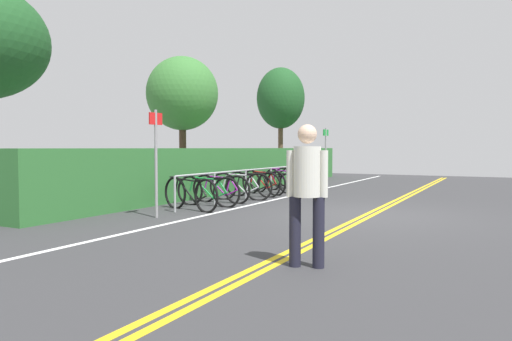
{
  "coord_description": "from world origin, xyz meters",
  "views": [
    {
      "loc": [
        -9.96,
        -2.51,
        1.41
      ],
      "look_at": [
        1.61,
        3.51,
        0.8
      ],
      "focal_mm": 33.56,
      "sensor_mm": 36.0,
      "label": 1
    }
  ],
  "objects_px": {
    "pedestrian": "(307,185)",
    "bicycle_1": "(208,191)",
    "bicycle_2": "(221,189)",
    "sign_post_far": "(326,150)",
    "bicycle_3": "(241,186)",
    "bicycle_7": "(286,180)",
    "bike_rack": "(259,175)",
    "bicycle_6": "(273,182)",
    "bicycle_5": "(263,182)",
    "bicycle_4": "(253,184)",
    "bicycle_8": "(297,178)",
    "tree_mid": "(182,94)",
    "tree_far_right": "(281,99)",
    "sign_post_near": "(156,153)",
    "bicycle_9": "(300,178)",
    "bicycle_0": "(190,194)"
  },
  "relations": [
    {
      "from": "bike_rack",
      "to": "bicycle_3",
      "type": "height_order",
      "value": "bike_rack"
    },
    {
      "from": "tree_far_right",
      "to": "bicycle_8",
      "type": "bearing_deg",
      "value": -150.37
    },
    {
      "from": "bicycle_4",
      "to": "tree_far_right",
      "type": "distance_m",
      "value": 9.86
    },
    {
      "from": "bicycle_5",
      "to": "tree_mid",
      "type": "height_order",
      "value": "tree_mid"
    },
    {
      "from": "tree_mid",
      "to": "bicycle_4",
      "type": "bearing_deg",
      "value": -106.72
    },
    {
      "from": "bicycle_1",
      "to": "tree_mid",
      "type": "bearing_deg",
      "value": 43.48
    },
    {
      "from": "bicycle_8",
      "to": "bicycle_4",
      "type": "bearing_deg",
      "value": 177.83
    },
    {
      "from": "bicycle_7",
      "to": "pedestrian",
      "type": "relative_size",
      "value": 1.05
    },
    {
      "from": "bicycle_3",
      "to": "pedestrian",
      "type": "distance_m",
      "value": 7.4
    },
    {
      "from": "bicycle_3",
      "to": "bicycle_7",
      "type": "relative_size",
      "value": 0.97
    },
    {
      "from": "sign_post_far",
      "to": "tree_mid",
      "type": "height_order",
      "value": "tree_mid"
    },
    {
      "from": "bicycle_5",
      "to": "bicycle_7",
      "type": "height_order",
      "value": "bicycle_5"
    },
    {
      "from": "bike_rack",
      "to": "bicycle_5",
      "type": "bearing_deg",
      "value": 10.48
    },
    {
      "from": "bicycle_4",
      "to": "pedestrian",
      "type": "xyz_separation_m",
      "value": [
        -6.93,
        -4.39,
        0.61
      ]
    },
    {
      "from": "bicycle_4",
      "to": "tree_mid",
      "type": "xyz_separation_m",
      "value": [
        0.95,
        3.18,
        2.85
      ]
    },
    {
      "from": "bike_rack",
      "to": "sign_post_far",
      "type": "height_order",
      "value": "sign_post_far"
    },
    {
      "from": "bike_rack",
      "to": "pedestrian",
      "type": "distance_m",
      "value": 8.46
    },
    {
      "from": "bicycle_2",
      "to": "tree_mid",
      "type": "distance_m",
      "value": 5.02
    },
    {
      "from": "bicycle_1",
      "to": "tree_mid",
      "type": "height_order",
      "value": "tree_mid"
    },
    {
      "from": "bicycle_4",
      "to": "bicycle_5",
      "type": "distance_m",
      "value": 0.79
    },
    {
      "from": "bike_rack",
      "to": "bicycle_6",
      "type": "bearing_deg",
      "value": 2.85
    },
    {
      "from": "bicycle_2",
      "to": "bicycle_7",
      "type": "height_order",
      "value": "bicycle_2"
    },
    {
      "from": "bicycle_9",
      "to": "tree_mid",
      "type": "xyz_separation_m",
      "value": [
        -2.86,
        3.09,
        2.89
      ]
    },
    {
      "from": "bicycle_0",
      "to": "bicycle_8",
      "type": "distance_m",
      "value": 6.37
    },
    {
      "from": "bicycle_6",
      "to": "bicycle_1",
      "type": "bearing_deg",
      "value": -178.54
    },
    {
      "from": "bicycle_3",
      "to": "tree_mid",
      "type": "height_order",
      "value": "tree_mid"
    },
    {
      "from": "bike_rack",
      "to": "bicycle_9",
      "type": "relative_size",
      "value": 4.6
    },
    {
      "from": "bicycle_5",
      "to": "bicycle_4",
      "type": "bearing_deg",
      "value": -176.16
    },
    {
      "from": "bicycle_8",
      "to": "sign_post_far",
      "type": "height_order",
      "value": "sign_post_far"
    },
    {
      "from": "bicycle_2",
      "to": "pedestrian",
      "type": "bearing_deg",
      "value": -139.79
    },
    {
      "from": "bicycle_4",
      "to": "bicycle_7",
      "type": "relative_size",
      "value": 0.99
    },
    {
      "from": "bicycle_9",
      "to": "sign_post_far",
      "type": "height_order",
      "value": "sign_post_far"
    },
    {
      "from": "bicycle_9",
      "to": "tree_far_right",
      "type": "height_order",
      "value": "tree_far_right"
    },
    {
      "from": "bicycle_4",
      "to": "bicycle_6",
      "type": "relative_size",
      "value": 1.01
    },
    {
      "from": "bicycle_6",
      "to": "bicycle_8",
      "type": "distance_m",
      "value": 1.64
    },
    {
      "from": "bicycle_2",
      "to": "sign_post_far",
      "type": "distance_m",
      "value": 7.24
    },
    {
      "from": "bicycle_1",
      "to": "bike_rack",
      "type": "bearing_deg",
      "value": 0.92
    },
    {
      "from": "bicycle_2",
      "to": "sign_post_near",
      "type": "xyz_separation_m",
      "value": [
        -2.87,
        -0.24,
        0.95
      ]
    },
    {
      "from": "bicycle_7",
      "to": "bicycle_8",
      "type": "bearing_deg",
      "value": -4.54
    },
    {
      "from": "bicycle_4",
      "to": "bicycle_6",
      "type": "xyz_separation_m",
      "value": [
        1.42,
        0.02,
        -0.04
      ]
    },
    {
      "from": "bicycle_6",
      "to": "bicycle_9",
      "type": "distance_m",
      "value": 2.4
    },
    {
      "from": "bicycle_1",
      "to": "sign_post_far",
      "type": "bearing_deg",
      "value": -1.61
    },
    {
      "from": "bicycle_1",
      "to": "bicycle_2",
      "type": "xyz_separation_m",
      "value": [
        0.77,
        0.11,
        -0.0
      ]
    },
    {
      "from": "bicycle_3",
      "to": "bicycle_1",
      "type": "bearing_deg",
      "value": 178.59
    },
    {
      "from": "pedestrian",
      "to": "bicycle_1",
      "type": "bearing_deg",
      "value": 44.05
    },
    {
      "from": "bicycle_5",
      "to": "tree_far_right",
      "type": "bearing_deg",
      "value": 21.04
    },
    {
      "from": "bicycle_7",
      "to": "tree_mid",
      "type": "bearing_deg",
      "value": 111.31
    },
    {
      "from": "bicycle_8",
      "to": "tree_mid",
      "type": "distance_m",
      "value": 4.83
    },
    {
      "from": "tree_far_right",
      "to": "sign_post_near",
      "type": "bearing_deg",
      "value": -165.99
    },
    {
      "from": "sign_post_far",
      "to": "tree_mid",
      "type": "bearing_deg",
      "value": 142.31
    }
  ]
}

